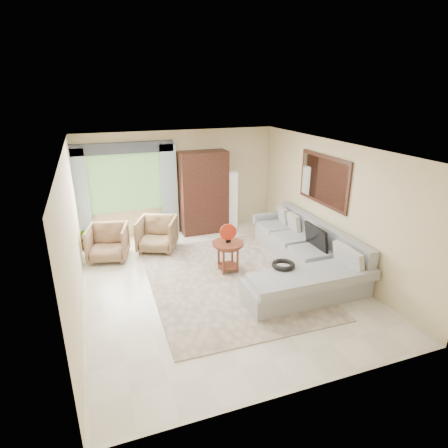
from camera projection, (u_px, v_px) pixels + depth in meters
name	position (u px, v px, depth m)	size (l,w,h in m)	color
ground	(218.00, 282.00, 7.33)	(6.00, 6.00, 0.00)	silver
area_rug	(229.00, 279.00, 7.39)	(3.00, 4.00, 0.02)	#BFAD97
sectional_sofa	(303.00, 259.00, 7.64)	(2.30, 3.46, 0.90)	#9A9EA2
tv_screen	(316.00, 237.00, 7.58)	(0.06, 0.74, 0.48)	black
garden_hose	(283.00, 265.00, 6.79)	(0.43, 0.43, 0.09)	black
coffee_table	(228.00, 256.00, 7.62)	(0.64, 0.64, 0.64)	#552616
red_disc	(228.00, 232.00, 7.44)	(0.34, 0.34, 0.03)	#B32711
armchair_left	(108.00, 243.00, 8.17)	(0.82, 0.84, 0.77)	#846148
armchair_right	(157.00, 234.00, 8.63)	(0.83, 0.85, 0.78)	olive
potted_plant	(86.00, 238.00, 8.75)	(0.48, 0.42, 0.53)	#999999
armoire	(204.00, 192.00, 9.54)	(1.20, 0.55, 2.10)	black
floor_lamp	(232.00, 200.00, 9.95)	(0.24, 0.24, 1.50)	silver
window	(125.00, 183.00, 9.03)	(1.80, 0.04, 1.40)	#669E59
curtain_left	(80.00, 198.00, 8.71)	(0.40, 0.08, 2.30)	#9EB7CC
curtain_right	(169.00, 190.00, 9.37)	(0.40, 0.08, 2.30)	#9EB7CC
valance	(122.00, 148.00, 8.68)	(2.40, 0.12, 0.26)	#1E232D
wall_mirror	(323.00, 180.00, 7.81)	(0.05, 1.70, 1.05)	black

